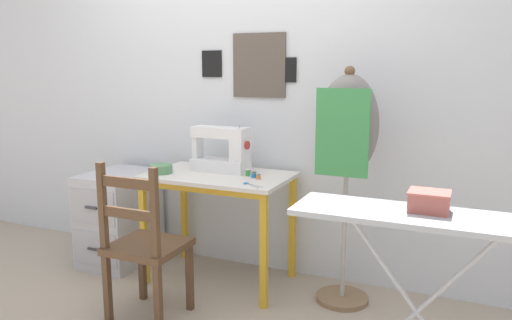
{
  "coord_description": "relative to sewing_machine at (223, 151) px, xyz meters",
  "views": [
    {
      "loc": [
        1.51,
        -2.53,
        1.43
      ],
      "look_at": [
        0.28,
        0.26,
        0.85
      ],
      "focal_mm": 35.0,
      "sensor_mm": 36.0,
      "label": 1
    }
  ],
  "objects": [
    {
      "name": "wall_back",
      "position": [
        0.01,
        0.26,
        0.4
      ],
      "size": [
        10.0,
        0.07,
        2.55
      ],
      "color": "silver",
      "rests_on": "ground_plane"
    },
    {
      "name": "ironing_board",
      "position": [
        1.36,
        -0.85,
        -0.09
      ],
      "size": [
        1.05,
        0.33,
        0.84
      ],
      "color": "#ADB2B7",
      "rests_on": "ground_plane"
    },
    {
      "name": "thread_spool_mid_table",
      "position": [
        0.27,
        -0.11,
        -0.12
      ],
      "size": [
        0.04,
        0.04,
        0.04
      ],
      "color": "#2875C1",
      "rests_on": "sewing_table"
    },
    {
      "name": "filing_cabinet",
      "position": [
        -0.82,
        -0.1,
        -0.54
      ],
      "size": [
        0.41,
        0.56,
        0.67
      ],
      "color": "#B7B7BC",
      "rests_on": "ground_plane"
    },
    {
      "name": "thread_spool_far_edge",
      "position": [
        0.31,
        -0.13,
        -0.12
      ],
      "size": [
        0.03,
        0.03,
        0.03
      ],
      "color": "orange",
      "rests_on": "sewing_table"
    },
    {
      "name": "sewing_table",
      "position": [
        0.01,
        -0.11,
        -0.24
      ],
      "size": [
        0.94,
        0.58,
        0.73
      ],
      "color": "silver",
      "rests_on": "ground_plane"
    },
    {
      "name": "thread_spool_near_machine",
      "position": [
        0.21,
        -0.07,
        -0.12
      ],
      "size": [
        0.04,
        0.04,
        0.04
      ],
      "color": "green",
      "rests_on": "sewing_table"
    },
    {
      "name": "dress_form",
      "position": [
        0.85,
        -0.06,
        0.16
      ],
      "size": [
        0.36,
        0.32,
        1.43
      ],
      "color": "#846647",
      "rests_on": "ground_plane"
    },
    {
      "name": "wooden_chair",
      "position": [
        -0.12,
        -0.73,
        -0.44
      ],
      "size": [
        0.4,
        0.38,
        0.92
      ],
      "color": "#513823",
      "rests_on": "ground_plane"
    },
    {
      "name": "fabric_bowl",
      "position": [
        -0.35,
        -0.22,
        -0.11
      ],
      "size": [
        0.15,
        0.15,
        0.06
      ],
      "color": "#56895B",
      "rests_on": "sewing_table"
    },
    {
      "name": "sewing_machine",
      "position": [
        0.0,
        0.0,
        0.0
      ],
      "size": [
        0.4,
        0.17,
        0.32
      ],
      "color": "white",
      "rests_on": "sewing_table"
    },
    {
      "name": "scissors",
      "position": [
        0.33,
        -0.29,
        -0.14
      ],
      "size": [
        0.15,
        0.1,
        0.01
      ],
      "color": "silver",
      "rests_on": "sewing_table"
    },
    {
      "name": "ground_plane",
      "position": [
        0.01,
        -0.38,
        -0.87
      ],
      "size": [
        14.0,
        14.0,
        0.0
      ],
      "primitive_type": "plane",
      "color": "tan"
    },
    {
      "name": "storage_box",
      "position": [
        1.38,
        -0.81,
        0.01
      ],
      "size": [
        0.17,
        0.14,
        0.09
      ],
      "color": "#AD564C",
      "rests_on": "ironing_board"
    }
  ]
}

